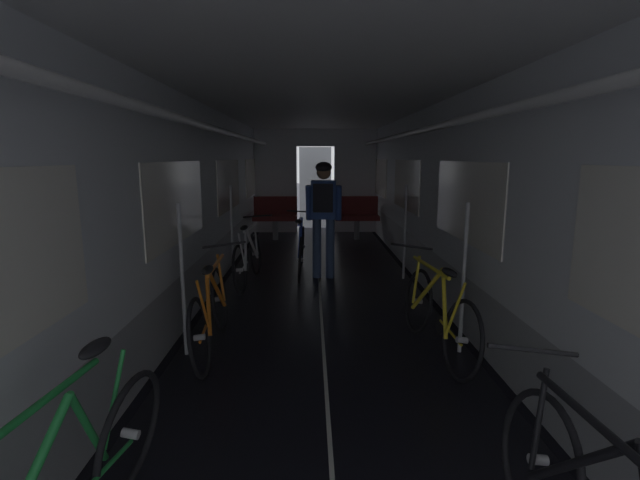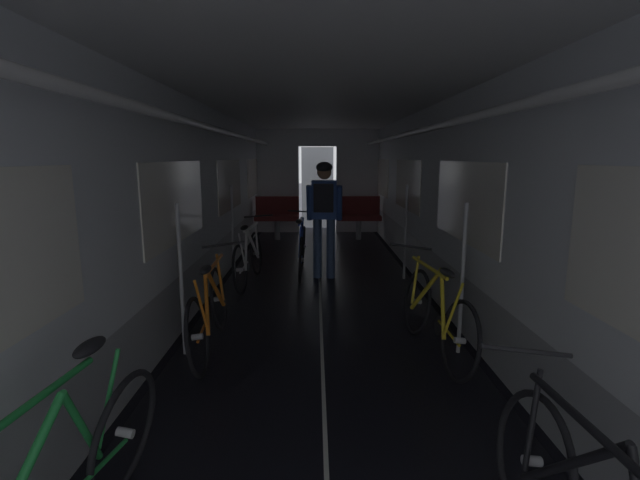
{
  "view_description": "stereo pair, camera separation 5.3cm",
  "coord_description": "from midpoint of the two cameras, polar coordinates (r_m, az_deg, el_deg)",
  "views": [
    {
      "loc": [
        -0.12,
        -1.84,
        1.79
      ],
      "look_at": [
        0.0,
        3.83,
        0.75
      ],
      "focal_mm": 25.34,
      "sensor_mm": 36.0,
      "label": 1
    },
    {
      "loc": [
        -0.06,
        -1.84,
        1.79
      ],
      "look_at": [
        0.0,
        3.83,
        0.75
      ],
      "focal_mm": 25.34,
      "sensor_mm": 36.0,
      "label": 2
    }
  ],
  "objects": [
    {
      "name": "bench_seat_far_left",
      "position": [
        10.02,
        -5.83,
        3.32
      ],
      "size": [
        0.98,
        0.51,
        0.95
      ],
      "color": "gray",
      "rests_on": "ground"
    },
    {
      "name": "bicycle_white",
      "position": [
        6.51,
        -9.29,
        -2.24
      ],
      "size": [
        0.44,
        1.69,
        0.95
      ],
      "color": "black",
      "rests_on": "ground"
    },
    {
      "name": "bicycle_blue_in_aisle",
      "position": [
        7.01,
        -2.61,
        -1.21
      ],
      "size": [
        0.44,
        1.69,
        0.94
      ],
      "color": "black",
      "rests_on": "ground"
    },
    {
      "name": "bicycle_yellow",
      "position": [
        4.32,
        14.22,
        -9.0
      ],
      "size": [
        0.53,
        1.69,
        0.96
      ],
      "color": "black",
      "rests_on": "ground"
    },
    {
      "name": "bicycle_orange",
      "position": [
        4.37,
        -13.96,
        -8.73
      ],
      "size": [
        0.44,
        1.69,
        0.95
      ],
      "color": "black",
      "rests_on": "ground"
    },
    {
      "name": "person_cyclist_aisle",
      "position": [
        6.64,
        0.22,
        4.17
      ],
      "size": [
        0.54,
        0.41,
        1.73
      ],
      "color": "#384C75",
      "rests_on": "ground"
    },
    {
      "name": "bench_seat_far_right",
      "position": [
        10.04,
        4.49,
        3.35
      ],
      "size": [
        0.98,
        0.51,
        0.95
      ],
      "color": "gray",
      "rests_on": "ground"
    },
    {
      "name": "train_car_shell",
      "position": [
        5.44,
        -0.23,
        9.4
      ],
      "size": [
        3.14,
        12.34,
        2.57
      ],
      "color": "black",
      "rests_on": "ground"
    }
  ]
}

